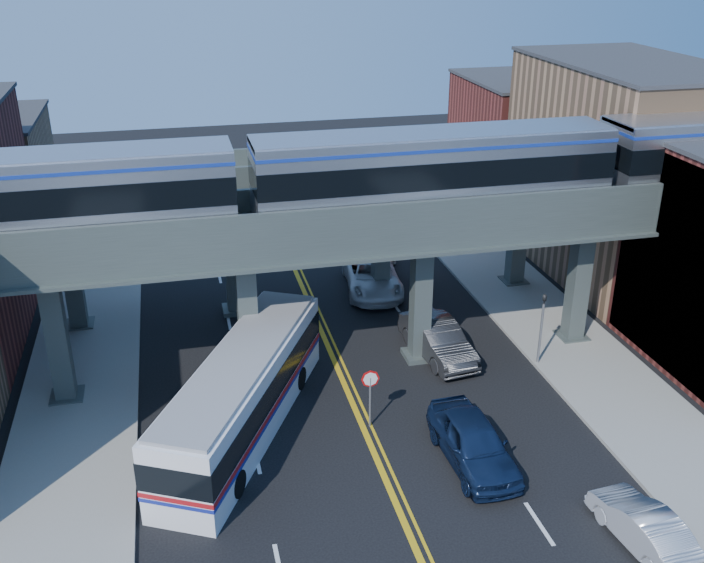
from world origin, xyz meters
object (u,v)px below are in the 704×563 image
Objects in this scene: car_lane_b at (438,339)px; transit_bus at (243,394)px; traffic_signal at (542,321)px; car_lane_d at (369,243)px; car_parked_curb at (643,526)px; car_lane_a at (473,442)px; car_lane_c at (372,275)px; transit_train at (433,168)px; stop_sign at (370,389)px.

transit_bus is at bearing -164.88° from car_lane_b.
traffic_signal is 15.93m from car_lane_d.
car_lane_d is at bearing -91.06° from car_parked_curb.
car_lane_d is (-4.26, 15.27, -1.54)m from traffic_signal.
car_lane_b is (1.41, 8.17, -0.04)m from car_lane_a.
transit_train is at bearing -79.08° from car_lane_c.
stop_sign reaches higher than car_parked_curb.
transit_train is 9.91m from stop_sign.
transit_train reaches higher than stop_sign.
traffic_signal is at bearing -31.60° from car_lane_b.
transit_bus is 2.86× the size of car_parked_curb.
car_lane_a is 8.29m from car_lane_b.
car_lane_b is 8.16m from car_lane_c.
stop_sign is 5.12m from transit_bus.
traffic_signal is 0.77× the size of car_lane_b.
car_lane_a is 1.01× the size of car_lane_b.
car_lane_d is at bearing -2.03° from transit_bus.
traffic_signal is at bearing 18.63° from stop_sign.
car_lane_c is at bearing 90.62° from car_lane_b.
stop_sign is 4.62m from car_lane_a.
transit_bus reaches higher than car_lane_d.
traffic_signal reaches higher than transit_bus.
transit_bus is at bearing -44.72° from car_parked_curb.
car_lane_c is at bearing 118.27° from traffic_signal.
traffic_signal reaches higher than car_lane_a.
car_parked_curb is at bearing -77.46° from transit_train.
car_lane_c is at bearing -86.88° from car_parked_curb.
car_parked_curb is at bearing -56.39° from car_lane_a.
car_lane_c is at bearing -107.57° from car_lane_d.
transit_train is 11.79× the size of traffic_signal.
stop_sign reaches higher than car_lane_b.
car_lane_b is at bearing 78.32° from car_lane_a.
transit_bus reaches higher than car_parked_curb.
traffic_signal is 0.65× the size of car_lane_c.
car_lane_c is (0.30, 16.25, -0.04)m from car_lane_a.
car_lane_d is (1.44, 21.50, -0.16)m from car_lane_a.
car_lane_d is (0.62, 13.27, -8.56)m from transit_train.
car_lane_d is (9.67, 17.28, -0.90)m from transit_bus.
car_lane_d is (4.64, 18.27, -1.00)m from stop_sign.
transit_bus is (-9.05, -4.01, -7.66)m from transit_train.
car_lane_c is at bearing -8.12° from transit_bus.
car_lane_c is 21.95m from car_parked_curb.
car_parked_curb is (12.08, -9.62, -0.94)m from transit_bus.
transit_bus is 1.96× the size of car_lane_c.
traffic_signal is (8.90, 3.00, 0.54)m from stop_sign.
transit_train reaches higher than traffic_signal.
traffic_signal is (4.87, -2.00, -7.01)m from transit_train.
car_parked_curb is at bearing -73.48° from car_lane_c.
car_parked_curb is (2.44, -13.57, -0.17)m from car_lane_b.
car_lane_a is at bearing -95.71° from transit_train.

